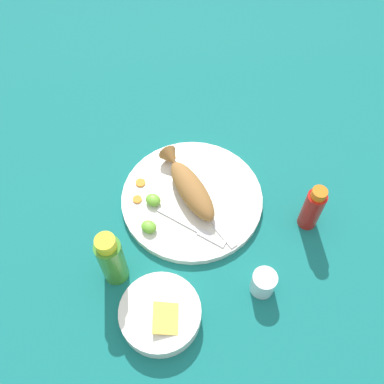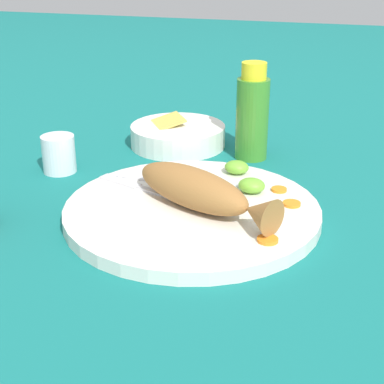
# 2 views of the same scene
# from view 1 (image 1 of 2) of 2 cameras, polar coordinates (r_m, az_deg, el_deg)

# --- Properties ---
(ground_plane) EXTENTS (4.00, 4.00, 0.00)m
(ground_plane) POSITION_cam_1_polar(r_m,az_deg,el_deg) (1.07, -0.00, -1.12)
(ground_plane) COLOR #146B66
(main_plate) EXTENTS (0.35, 0.35, 0.02)m
(main_plate) POSITION_cam_1_polar(r_m,az_deg,el_deg) (1.06, -0.00, -0.86)
(main_plate) COLOR silver
(main_plate) RESTS_ON ground_plane
(fried_fish) EXTENTS (0.23, 0.15, 0.05)m
(fried_fish) POSITION_cam_1_polar(r_m,az_deg,el_deg) (1.04, -0.39, 0.80)
(fried_fish) COLOR #996633
(fried_fish) RESTS_ON main_plate
(fork_near) EXTENTS (0.18, 0.08, 0.00)m
(fork_near) POSITION_cam_1_polar(r_m,az_deg,el_deg) (1.01, 2.87, -4.03)
(fork_near) COLOR silver
(fork_near) RESTS_ON main_plate
(fork_far) EXTENTS (0.19, 0.02, 0.00)m
(fork_far) POSITION_cam_1_polar(r_m,az_deg,el_deg) (1.00, 0.42, -4.98)
(fork_far) COLOR silver
(fork_far) RESTS_ON main_plate
(carrot_slice_near) EXTENTS (0.03, 0.03, 0.00)m
(carrot_slice_near) POSITION_cam_1_polar(r_m,az_deg,el_deg) (1.12, -2.84, 4.79)
(carrot_slice_near) COLOR orange
(carrot_slice_near) RESTS_ON main_plate
(carrot_slice_mid) EXTENTS (0.02, 0.02, 0.00)m
(carrot_slice_mid) POSITION_cam_1_polar(r_m,az_deg,el_deg) (1.08, -6.88, 1.24)
(carrot_slice_mid) COLOR orange
(carrot_slice_mid) RESTS_ON main_plate
(carrot_slice_far) EXTENTS (0.02, 0.02, 0.00)m
(carrot_slice_far) POSITION_cam_1_polar(r_m,az_deg,el_deg) (1.05, -7.31, -0.97)
(carrot_slice_far) COLOR orange
(carrot_slice_far) RESTS_ON main_plate
(lime_wedge_main) EXTENTS (0.04, 0.03, 0.02)m
(lime_wedge_main) POSITION_cam_1_polar(r_m,az_deg,el_deg) (1.04, -5.21, -1.07)
(lime_wedge_main) COLOR #6BB233
(lime_wedge_main) RESTS_ON main_plate
(lime_wedge_side) EXTENTS (0.04, 0.03, 0.02)m
(lime_wedge_side) POSITION_cam_1_polar(r_m,az_deg,el_deg) (1.00, -5.79, -4.64)
(lime_wedge_side) COLOR #6BB233
(lime_wedge_side) RESTS_ON main_plate
(hot_sauce_bottle_red) EXTENTS (0.05, 0.05, 0.14)m
(hot_sauce_bottle_red) POSITION_cam_1_polar(r_m,az_deg,el_deg) (1.02, 15.76, -2.11)
(hot_sauce_bottle_red) COLOR #B21914
(hot_sauce_bottle_red) RESTS_ON ground_plane
(hot_sauce_bottle_green) EXTENTS (0.06, 0.06, 0.16)m
(hot_sauce_bottle_green) POSITION_cam_1_polar(r_m,az_deg,el_deg) (0.92, -10.67, -8.81)
(hot_sauce_bottle_green) COLOR #3D8428
(hot_sauce_bottle_green) RESTS_ON ground_plane
(salt_cup) EXTENTS (0.05, 0.05, 0.06)m
(salt_cup) POSITION_cam_1_polar(r_m,az_deg,el_deg) (0.95, 9.46, -11.94)
(salt_cup) COLOR silver
(salt_cup) RESTS_ON ground_plane
(guacamole_bowl) EXTENTS (0.17, 0.17, 0.05)m
(guacamole_bowl) POSITION_cam_1_polar(r_m,az_deg,el_deg) (0.92, -4.24, -15.85)
(guacamole_bowl) COLOR white
(guacamole_bowl) RESTS_ON ground_plane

